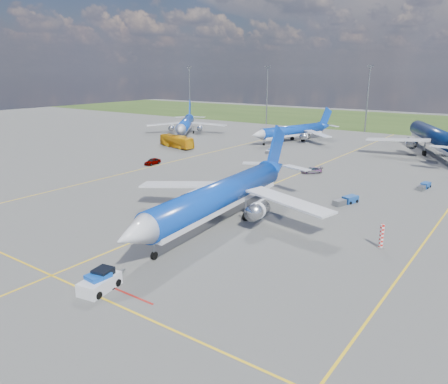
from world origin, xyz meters
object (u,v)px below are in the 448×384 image
Objects in this scene: bg_jet_nw at (186,134)px; baggage_tug_c at (270,151)px; service_car_a at (152,161)px; baggage_tug_e at (424,186)px; apron_bus at (177,141)px; service_car_b at (260,170)px; service_car_c at (312,170)px; pushback_tug at (100,282)px; bg_jet_nnw at (292,141)px; warning_post at (382,236)px; bg_jet_n at (433,154)px; uld_container at (99,282)px; baggage_tug_w at (347,200)px; main_airliner at (220,222)px.

baggage_tug_c is at bearing -52.39° from bg_jet_nw.
service_car_a is 57.21m from baggage_tug_e.
service_car_b is (35.31, -13.32, -1.15)m from apron_bus.
apron_bus is 2.78× the size of service_car_c.
pushback_tug is at bearing -40.75° from service_car_c.
apron_bus is 2.98× the size of service_car_b.
baggage_tug_c is (-10.03, 21.92, -0.11)m from service_car_b.
service_car_b is at bearing -55.75° from bg_jet_nnw.
bg_jet_nw is at bearing 143.90° from warning_post.
apron_bus is (-21.32, -28.78, 1.73)m from bg_jet_nnw.
bg_jet_n is 10.79× the size of baggage_tug_e.
service_car_c is at bearing 126.74° from warning_post.
uld_container is 62.20m from baggage_tug_e.
bg_jet_n is 42.43m from service_car_c.
warning_post is 0.67× the size of service_car_c.
bg_jet_nw is 9.29× the size of service_car_b.
bg_jet_nnw is at bearing 142.46° from baggage_tug_w.
apron_bus is 2.74× the size of baggage_tug_c.
service_car_c is at bearing 88.86° from main_airliner.
service_car_b reaches higher than baggage_tug_e.
warning_post is at bearing -107.32° from apron_bus.
main_airliner is at bearing -73.92° from baggage_tug_c.
uld_container is at bearing -88.80° from bg_jet_nw.
main_airliner is at bearing -169.07° from warning_post.
bg_jet_nnw is 8.10× the size of service_car_a.
service_car_b is at bearing 94.05° from pushback_tug.
apron_bus reaches higher than baggage_tug_e.
service_car_b reaches higher than baggage_tug_w.
service_car_c is (59.28, -28.62, 0.65)m from bg_jet_nw.
apron_bus is at bearing 130.21° from uld_container.
bg_jet_n is at bearing 87.19° from uld_container.
warning_post is at bearing 69.95° from bg_jet_n.
uld_container reaches higher than baggage_tug_w.
bg_jet_nw is 49.15m from service_car_a.
baggage_tug_w is at bearing -5.70° from service_car_c.
service_car_c is 0.99× the size of baggage_tug_e.
bg_jet_nw reaches higher than apron_bus.
service_car_c reaches higher than baggage_tug_e.
bg_jet_nnw is at bearing 104.31° from main_airliner.
service_car_b is 0.93× the size of service_car_c.
service_car_a is (-36.09, 22.96, 0.75)m from main_airliner.
bg_jet_nw is 89.59m from main_airliner.
baggage_tug_c is (-21.68, 52.12, 0.47)m from main_airliner.
pushback_tug is at bearing -88.74° from bg_jet_nw.
service_car_c is (-23.94, 32.07, -0.85)m from warning_post.
baggage_tug_c is (3.96, -20.18, 0.47)m from bg_jet_nnw.
baggage_tug_e is (5.93, -38.72, 0.47)m from bg_jet_n.
service_car_b is 24.11m from baggage_tug_c.
pushback_tug is 59.17m from service_car_c.
service_car_a is at bearing 119.36° from pushback_tug.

